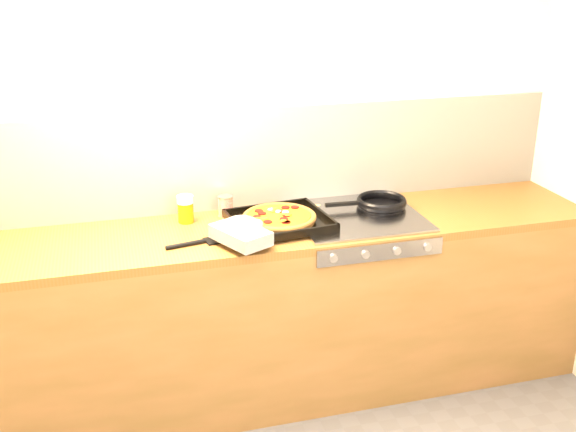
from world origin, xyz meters
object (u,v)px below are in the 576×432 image
object	(u,v)px
frying_pan	(380,203)
tomato_can	(226,206)
pizza_on_tray	(268,222)
juice_glass	(186,209)

from	to	relation	value
frying_pan	tomato_can	world-z (taller)	tomato_can
frying_pan	pizza_on_tray	bearing A→B (deg)	-168.08
pizza_on_tray	juice_glass	size ratio (longest dim) A/B	4.53
tomato_can	juice_glass	world-z (taller)	juice_glass
pizza_on_tray	tomato_can	bearing A→B (deg)	121.57
frying_pan	tomato_can	bearing A→B (deg)	171.05
tomato_can	frying_pan	bearing A→B (deg)	-8.95
tomato_can	juice_glass	xyz separation A→B (m)	(-0.20, -0.03, 0.02)
pizza_on_tray	juice_glass	xyz separation A→B (m)	(-0.35, 0.22, 0.02)
frying_pan	juice_glass	size ratio (longest dim) A/B	3.22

